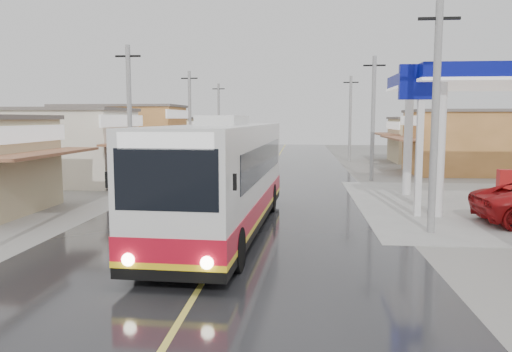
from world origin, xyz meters
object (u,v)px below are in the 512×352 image
object	(u,v)px
coach_bus	(225,177)
second_bus	(192,159)
cyclist	(184,185)
tricycle_near	(134,170)
tyre_stack	(131,195)

from	to	relation	value
coach_bus	second_bus	xyz separation A→B (m)	(-4.25, 13.84, -0.53)
coach_bus	cyclist	xyz separation A→B (m)	(-3.08, 6.86, -1.26)
tricycle_near	tyre_stack	size ratio (longest dim) A/B	3.40
coach_bus	cyclist	bearing A→B (deg)	116.95
second_bus	coach_bus	bearing A→B (deg)	-72.72
tricycle_near	tyre_stack	xyz separation A→B (m)	(1.00, -3.58, -0.87)
tyre_stack	tricycle_near	bearing A→B (deg)	105.68
second_bus	cyclist	distance (m)	7.11
cyclist	tyre_stack	bearing A→B (deg)	-166.92
second_bus	cyclist	size ratio (longest dim) A/B	3.66
tricycle_near	tyre_stack	world-z (taller)	tricycle_near
tyre_stack	second_bus	bearing A→B (deg)	77.04
second_bus	tyre_stack	bearing A→B (deg)	-102.76
coach_bus	tyre_stack	bearing A→B (deg)	133.18
coach_bus	cyclist	size ratio (longest dim) A/B	5.98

